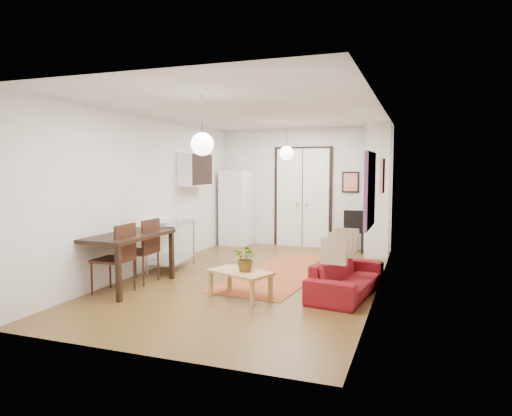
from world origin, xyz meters
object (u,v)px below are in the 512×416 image
(kitchen_counter, at_px, (171,239))
(dining_chair_far, at_px, (117,251))
(fridge, at_px, (236,208))
(black_side_chair, at_px, (354,227))
(dining_chair_near, at_px, (143,244))
(dining_table, at_px, (126,240))
(coffee_table, at_px, (240,275))
(sofa, at_px, (347,277))

(kitchen_counter, bearing_deg, dining_chair_far, -98.00)
(fridge, distance_m, black_side_chair, 2.95)
(dining_chair_near, bearing_deg, black_side_chair, 143.62)
(dining_table, height_order, black_side_chair, black_side_chair)
(kitchen_counter, bearing_deg, dining_table, -98.00)
(coffee_table, relative_size, dining_chair_near, 0.97)
(coffee_table, height_order, kitchen_counter, kitchen_counter)
(sofa, distance_m, kitchen_counter, 3.50)
(sofa, height_order, black_side_chair, black_side_chair)
(sofa, relative_size, coffee_table, 1.77)
(kitchen_counter, distance_m, black_side_chair, 4.33)
(coffee_table, height_order, fridge, fridge)
(sofa, height_order, coffee_table, sofa)
(coffee_table, distance_m, dining_table, 2.01)
(dining_chair_near, xyz_separation_m, dining_chair_far, (0.00, -0.70, 0.00))
(dining_chair_far, bearing_deg, kitchen_counter, -179.53)
(dining_table, xyz_separation_m, dining_chair_near, (-0.00, 0.46, -0.15))
(black_side_chair, bearing_deg, fridge, -5.81)
(coffee_table, relative_size, black_side_chair, 1.07)
(coffee_table, xyz_separation_m, dining_table, (-1.97, -0.04, 0.42))
(coffee_table, bearing_deg, dining_chair_near, 167.90)
(sofa, bearing_deg, fridge, 50.51)
(fridge, bearing_deg, black_side_chair, 6.76)
(fridge, distance_m, dining_table, 4.42)
(fridge, bearing_deg, kitchen_counter, -87.21)
(fridge, bearing_deg, dining_table, -86.53)
(fridge, bearing_deg, dining_chair_near, -86.70)
(sofa, xyz_separation_m, black_side_chair, (-0.39, 3.71, 0.30))
(dining_table, bearing_deg, kitchen_counter, 90.00)
(coffee_table, height_order, black_side_chair, black_side_chair)
(coffee_table, height_order, dining_table, dining_table)
(dining_chair_near, height_order, dining_chair_far, same)
(kitchen_counter, bearing_deg, black_side_chair, 37.48)
(sofa, xyz_separation_m, coffee_table, (-1.46, -0.76, 0.09))
(kitchen_counter, distance_m, dining_chair_far, 1.66)
(black_side_chair, bearing_deg, kitchen_counter, 37.81)
(kitchen_counter, bearing_deg, sofa, -18.36)
(dining_chair_far, bearing_deg, dining_chair_near, -179.53)
(black_side_chair, bearing_deg, dining_chair_near, 45.48)
(dining_chair_near, xyz_separation_m, black_side_chair, (3.04, 4.05, -0.06))
(dining_chair_far, distance_m, black_side_chair, 5.64)
(sofa, height_order, fridge, fridge)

